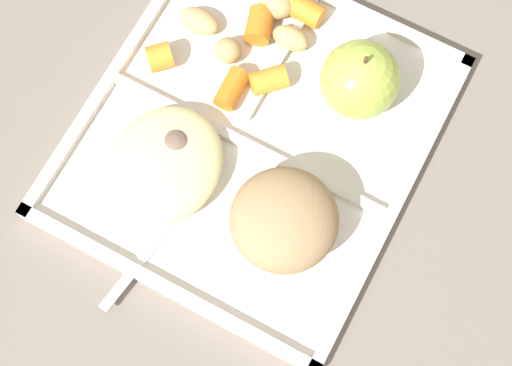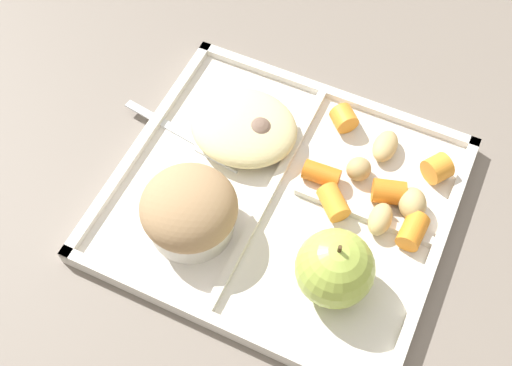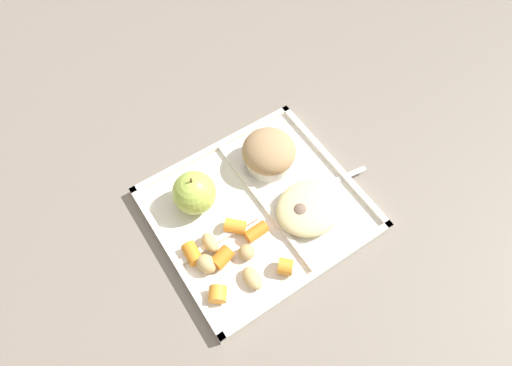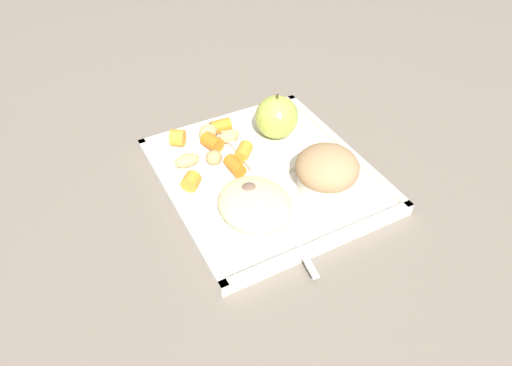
{
  "view_description": "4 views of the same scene",
  "coord_description": "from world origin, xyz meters",
  "px_view_note": "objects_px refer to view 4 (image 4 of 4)",
  "views": [
    {
      "loc": [
        0.23,
        0.12,
        0.69
      ],
      "look_at": [
        0.04,
        0.03,
        0.03
      ],
      "focal_mm": 55.83,
      "sensor_mm": 36.0,
      "label": 1
    },
    {
      "loc": [
        -0.12,
        0.31,
        0.58
      ],
      "look_at": [
        0.02,
        0.01,
        0.05
      ],
      "focal_mm": 46.06,
      "sensor_mm": 36.0,
      "label": 2
    },
    {
      "loc": [
        -0.19,
        -0.28,
        0.67
      ],
      "look_at": [
        0.01,
        0.03,
        0.04
      ],
      "focal_mm": 31.24,
      "sensor_mm": 36.0,
      "label": 3
    },
    {
      "loc": [
        0.47,
        -0.26,
        0.48
      ],
      "look_at": [
        0.04,
        -0.04,
        0.04
      ],
      "focal_mm": 32.42,
      "sensor_mm": 36.0,
      "label": 4
    }
  ],
  "objects_px": {
    "bran_muffin": "(327,171)",
    "plastic_fork": "(289,229)",
    "lunch_tray": "(265,176)",
    "green_apple": "(277,117)"
  },
  "relations": [
    {
      "from": "plastic_fork",
      "to": "green_apple",
      "type": "bearing_deg",
      "value": 154.99
    },
    {
      "from": "lunch_tray",
      "to": "bran_muffin",
      "type": "relative_size",
      "value": 3.54
    },
    {
      "from": "bran_muffin",
      "to": "plastic_fork",
      "type": "bearing_deg",
      "value": -61.41
    },
    {
      "from": "green_apple",
      "to": "bran_muffin",
      "type": "xyz_separation_m",
      "value": [
        0.15,
        0.0,
        -0.01
      ]
    },
    {
      "from": "bran_muffin",
      "to": "plastic_fork",
      "type": "relative_size",
      "value": 0.61
    },
    {
      "from": "lunch_tray",
      "to": "green_apple",
      "type": "distance_m",
      "value": 0.11
    },
    {
      "from": "lunch_tray",
      "to": "green_apple",
      "type": "height_order",
      "value": "green_apple"
    },
    {
      "from": "lunch_tray",
      "to": "bran_muffin",
      "type": "distance_m",
      "value": 0.1
    },
    {
      "from": "lunch_tray",
      "to": "bran_muffin",
      "type": "height_order",
      "value": "bran_muffin"
    },
    {
      "from": "lunch_tray",
      "to": "bran_muffin",
      "type": "bearing_deg",
      "value": 44.74
    }
  ]
}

